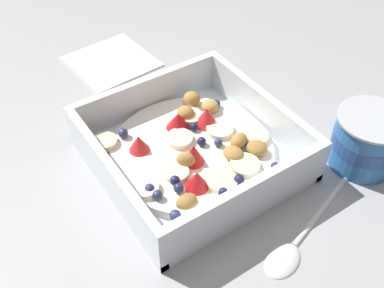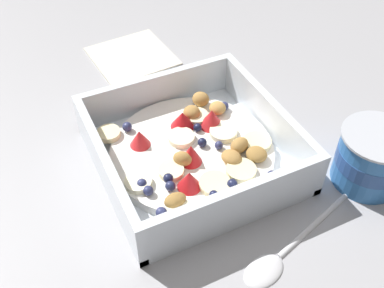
% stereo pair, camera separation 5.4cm
% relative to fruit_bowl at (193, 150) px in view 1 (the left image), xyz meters
% --- Properties ---
extents(ground_plane, '(2.40, 2.40, 0.00)m').
position_rel_fruit_bowl_xyz_m(ground_plane, '(0.02, 0.01, -0.02)').
color(ground_plane, '#9E9EA3').
extents(fruit_bowl, '(0.22, 0.22, 0.06)m').
position_rel_fruit_bowl_xyz_m(fruit_bowl, '(0.00, 0.00, 0.00)').
color(fruit_bowl, white).
rests_on(fruit_bowl, ground).
extents(spoon, '(0.07, 0.17, 0.01)m').
position_rel_fruit_bowl_xyz_m(spoon, '(0.16, 0.02, -0.02)').
color(spoon, silver).
rests_on(spoon, ground).
extents(yogurt_cup, '(0.08, 0.08, 0.07)m').
position_rel_fruit_bowl_xyz_m(yogurt_cup, '(0.11, 0.17, 0.02)').
color(yogurt_cup, '#3370B7').
rests_on(yogurt_cup, ground).
extents(folded_napkin, '(0.13, 0.13, 0.01)m').
position_rel_fruit_bowl_xyz_m(folded_napkin, '(-0.25, 0.02, -0.02)').
color(folded_napkin, silver).
rests_on(folded_napkin, ground).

